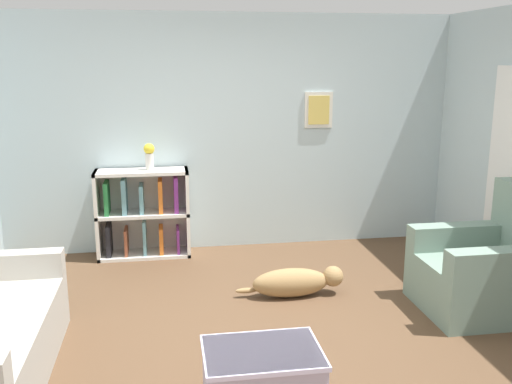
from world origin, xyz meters
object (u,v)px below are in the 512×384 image
at_px(recliner_chair, 489,269).
at_px(bookshelf, 143,214).
at_px(coffee_table, 262,377).
at_px(dog, 296,282).
at_px(vase, 149,155).

bearing_deg(recliner_chair, bookshelf, 147.47).
bearing_deg(bookshelf, recliner_chair, -32.53).
height_order(recliner_chair, coffee_table, recliner_chair).
height_order(coffee_table, dog, coffee_table).
distance_m(recliner_chair, dog, 1.66).
bearing_deg(vase, bookshelf, 167.70).
xyz_separation_m(bookshelf, coffee_table, (0.81, -2.99, -0.27)).
bearing_deg(vase, coffee_table, -76.53).
bearing_deg(vase, recliner_chair, -33.11).
distance_m(coffee_table, dog, 1.73).
distance_m(bookshelf, coffee_table, 3.11).
relative_size(bookshelf, recliner_chair, 0.93).
relative_size(coffee_table, vase, 2.54).
height_order(bookshelf, vase, vase).
bearing_deg(coffee_table, dog, 70.15).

